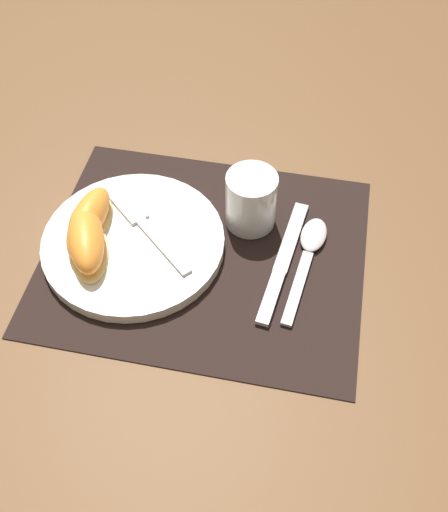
{
  "coord_description": "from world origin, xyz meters",
  "views": [
    {
      "loc": [
        0.12,
        -0.47,
        0.63
      ],
      "look_at": [
        0.03,
        -0.02,
        0.02
      ],
      "focal_mm": 42.0,
      "sensor_mm": 36.0,
      "label": 1
    }
  ],
  "objects_px": {
    "plate": "(134,243)",
    "citrus_wedge_1": "(85,232)",
    "spoon": "(309,248)",
    "juice_glass": "(251,203)",
    "knife": "(282,263)",
    "citrus_wedge_2": "(87,240)",
    "fork": "(144,224)",
    "citrus_wedge_0": "(90,218)"
  },
  "relations": [
    {
      "from": "spoon",
      "to": "knife",
      "type": "bearing_deg",
      "value": -136.51
    },
    {
      "from": "knife",
      "to": "citrus_wedge_2",
      "type": "relative_size",
      "value": 1.64
    },
    {
      "from": "plate",
      "to": "citrus_wedge_1",
      "type": "height_order",
      "value": "citrus_wedge_1"
    },
    {
      "from": "spoon",
      "to": "citrus_wedge_0",
      "type": "height_order",
      "value": "citrus_wedge_0"
    },
    {
      "from": "plate",
      "to": "knife",
      "type": "xyz_separation_m",
      "value": [
        0.2,
        0.01,
        -0.01
      ]
    },
    {
      "from": "juice_glass",
      "to": "citrus_wedge_0",
      "type": "height_order",
      "value": "juice_glass"
    },
    {
      "from": "spoon",
      "to": "fork",
      "type": "xyz_separation_m",
      "value": [
        -0.22,
        -0.01,
        0.01
      ]
    },
    {
      "from": "juice_glass",
      "to": "plate",
      "type": "bearing_deg",
      "value": -152.44
    },
    {
      "from": "citrus_wedge_1",
      "to": "spoon",
      "type": "bearing_deg",
      "value": 10.36
    },
    {
      "from": "fork",
      "to": "plate",
      "type": "bearing_deg",
      "value": -107.97
    },
    {
      "from": "knife",
      "to": "citrus_wedge_2",
      "type": "height_order",
      "value": "citrus_wedge_2"
    },
    {
      "from": "knife",
      "to": "spoon",
      "type": "bearing_deg",
      "value": 43.49
    },
    {
      "from": "spoon",
      "to": "juice_glass",
      "type": "bearing_deg",
      "value": 156.76
    },
    {
      "from": "citrus_wedge_0",
      "to": "citrus_wedge_2",
      "type": "bearing_deg",
      "value": -76.68
    },
    {
      "from": "spoon",
      "to": "citrus_wedge_1",
      "type": "distance_m",
      "value": 0.29
    },
    {
      "from": "juice_glass",
      "to": "knife",
      "type": "relative_size",
      "value": 0.4
    },
    {
      "from": "plate",
      "to": "citrus_wedge_0",
      "type": "xyz_separation_m",
      "value": [
        -0.06,
        0.01,
        0.03
      ]
    },
    {
      "from": "citrus_wedge_2",
      "to": "plate",
      "type": "bearing_deg",
      "value": 30.54
    },
    {
      "from": "juice_glass",
      "to": "citrus_wedge_2",
      "type": "distance_m",
      "value": 0.22
    },
    {
      "from": "plate",
      "to": "citrus_wedge_2",
      "type": "distance_m",
      "value": 0.06
    },
    {
      "from": "spoon",
      "to": "citrus_wedge_0",
      "type": "distance_m",
      "value": 0.29
    },
    {
      "from": "juice_glass",
      "to": "knife",
      "type": "xyz_separation_m",
      "value": [
        0.05,
        -0.07,
        -0.03
      ]
    },
    {
      "from": "juice_glass",
      "to": "knife",
      "type": "distance_m",
      "value": 0.09
    },
    {
      "from": "citrus_wedge_0",
      "to": "citrus_wedge_2",
      "type": "relative_size",
      "value": 0.85
    },
    {
      "from": "plate",
      "to": "knife",
      "type": "relative_size",
      "value": 1.17
    },
    {
      "from": "knife",
      "to": "fork",
      "type": "xyz_separation_m",
      "value": [
        -0.19,
        0.02,
        0.02
      ]
    },
    {
      "from": "juice_glass",
      "to": "citrus_wedge_2",
      "type": "relative_size",
      "value": 0.65
    },
    {
      "from": "juice_glass",
      "to": "fork",
      "type": "bearing_deg",
      "value": -159.85
    },
    {
      "from": "spoon",
      "to": "fork",
      "type": "distance_m",
      "value": 0.22
    },
    {
      "from": "knife",
      "to": "citrus_wedge_2",
      "type": "xyz_separation_m",
      "value": [
        -0.25,
        -0.04,
        0.03
      ]
    },
    {
      "from": "knife",
      "to": "citrus_wedge_1",
      "type": "relative_size",
      "value": 2.0
    },
    {
      "from": "fork",
      "to": "citrus_wedge_2",
      "type": "relative_size",
      "value": 1.16
    },
    {
      "from": "fork",
      "to": "spoon",
      "type": "bearing_deg",
      "value": 3.31
    },
    {
      "from": "spoon",
      "to": "citrus_wedge_0",
      "type": "bearing_deg",
      "value": -174.22
    },
    {
      "from": "citrus_wedge_1",
      "to": "citrus_wedge_2",
      "type": "bearing_deg",
      "value": -60.87
    },
    {
      "from": "citrus_wedge_1",
      "to": "citrus_wedge_2",
      "type": "distance_m",
      "value": 0.02
    },
    {
      "from": "spoon",
      "to": "citrus_wedge_1",
      "type": "xyz_separation_m",
      "value": [
        -0.29,
        -0.05,
        0.03
      ]
    },
    {
      "from": "fork",
      "to": "knife",
      "type": "bearing_deg",
      "value": -5.28
    },
    {
      "from": "spoon",
      "to": "citrus_wedge_0",
      "type": "xyz_separation_m",
      "value": [
        -0.29,
        -0.03,
        0.03
      ]
    },
    {
      "from": "citrus_wedge_2",
      "to": "citrus_wedge_0",
      "type": "bearing_deg",
      "value": 103.32
    },
    {
      "from": "fork",
      "to": "citrus_wedge_2",
      "type": "height_order",
      "value": "citrus_wedge_2"
    },
    {
      "from": "plate",
      "to": "fork",
      "type": "bearing_deg",
      "value": 72.03
    }
  ]
}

